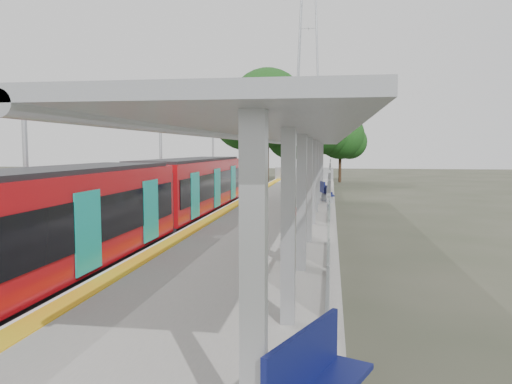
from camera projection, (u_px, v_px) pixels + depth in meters
trackbed at (199, 221)px, 27.75m from camera, size 3.00×70.00×0.24m
platform at (279, 216)px, 27.05m from camera, size 6.00×50.00×1.00m
tactile_strip at (233, 206)px, 27.39m from camera, size 0.60×50.00×0.02m
end_fence at (304, 173)px, 51.54m from camera, size 6.00×0.10×1.20m
train at (142, 202)px, 19.36m from camera, size 2.74×27.60×3.62m
canopy at (306, 147)px, 22.74m from camera, size 3.27×38.00×3.66m
pylon at (308, 53)px, 77.82m from camera, size 8.00×4.00×38.00m
tree_cluster at (280, 119)px, 59.30m from camera, size 18.62×12.57×13.35m
catenary_masts at (163, 172)px, 26.78m from camera, size 2.08×48.16×5.40m
bench_near at (315, 380)px, 5.41m from camera, size 1.17×1.79×1.18m
bench_mid at (328, 194)px, 29.36m from camera, size 0.55×1.43×0.95m
bench_far at (323, 190)px, 30.55m from camera, size 0.93×1.76×1.15m
info_pillar_near at (295, 241)px, 13.29m from camera, size 0.36×0.36×1.58m
info_pillar_far at (290, 194)px, 25.52m from camera, size 0.42×0.42×1.84m
litter_bin at (304, 197)px, 27.78m from camera, size 0.57×0.57×0.95m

